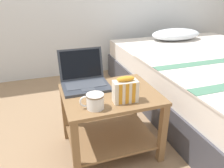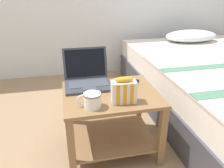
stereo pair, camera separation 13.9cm
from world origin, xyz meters
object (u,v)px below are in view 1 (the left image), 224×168
mug_front_left (95,100)px  cell_phone (129,82)px  laptop (85,79)px  snack_bag (125,90)px  bed (215,78)px

mug_front_left → cell_phone: mug_front_left is taller
laptop → cell_phone: 0.33m
snack_bag → cell_phone: size_ratio=1.03×
mug_front_left → cell_phone: (0.33, 0.27, -0.04)m
bed → laptop: (-1.41, -0.22, 0.26)m
laptop → mug_front_left: (-0.01, -0.33, 0.00)m
bed → laptop: size_ratio=6.58×
laptop → snack_bag: 0.37m
bed → mug_front_left: 1.54m
mug_front_left → cell_phone: size_ratio=0.89×
cell_phone → bed: bearing=14.4°
laptop → mug_front_left: laptop is taller
mug_front_left → snack_bag: 0.20m
mug_front_left → cell_phone: 0.43m
bed → snack_bag: snack_bag is taller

